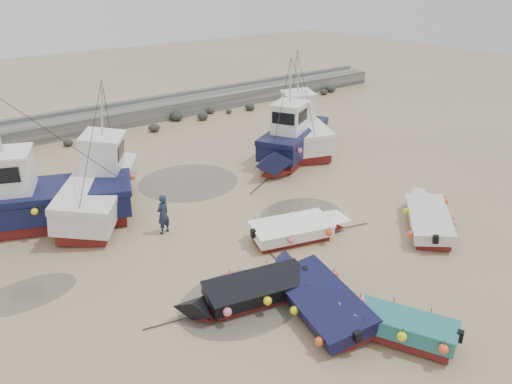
% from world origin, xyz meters
% --- Properties ---
extents(ground, '(120.00, 120.00, 0.00)m').
position_xyz_m(ground, '(0.00, 0.00, 0.00)').
color(ground, tan).
rests_on(ground, ground).
extents(seawall, '(60.00, 4.92, 1.50)m').
position_xyz_m(seawall, '(0.05, 21.99, 0.63)').
color(seawall, slate).
rests_on(seawall, ground).
extents(puddle_a, '(4.75, 4.75, 0.01)m').
position_xyz_m(puddle_a, '(-1.86, -1.10, 0.00)').
color(puddle_a, '#585245').
rests_on(puddle_a, ground).
extents(puddle_b, '(4.14, 4.14, 0.01)m').
position_xyz_m(puddle_b, '(4.46, 2.67, 0.00)').
color(puddle_b, '#585245').
rests_on(puddle_b, ground).
extents(puddle_c, '(3.60, 3.60, 0.01)m').
position_xyz_m(puddle_c, '(-7.76, 4.01, 0.00)').
color(puddle_c, '#585245').
rests_on(puddle_c, ground).
extents(puddle_d, '(5.51, 5.51, 0.01)m').
position_xyz_m(puddle_d, '(2.26, 9.44, 0.00)').
color(puddle_d, '#585245').
rests_on(puddle_d, ground).
extents(dinghy_1, '(3.10, 6.50, 1.43)m').
position_xyz_m(dinghy_1, '(0.05, -2.98, 0.54)').
color(dinghy_1, maroon).
rests_on(dinghy_1, ground).
extents(dinghy_2, '(2.89, 5.00, 1.43)m').
position_xyz_m(dinghy_2, '(0.85, -5.57, 0.56)').
color(dinghy_2, maroon).
rests_on(dinghy_2, ground).
extents(dinghy_3, '(5.48, 4.98, 1.43)m').
position_xyz_m(dinghy_3, '(8.22, -1.74, 0.54)').
color(dinghy_3, maroon).
rests_on(dinghy_3, ground).
extents(dinghy_4, '(5.93, 2.59, 1.43)m').
position_xyz_m(dinghy_4, '(-1.73, -1.28, 0.55)').
color(dinghy_4, maroon).
rests_on(dinghy_4, ground).
extents(dinghy_5, '(5.66, 2.79, 1.43)m').
position_xyz_m(dinghy_5, '(2.78, 1.04, 0.55)').
color(dinghy_5, maroon).
rests_on(dinghy_5, ground).
extents(cabin_boat_0, '(10.92, 6.20, 6.22)m').
position_xyz_m(cabin_boat_0, '(-6.17, 9.39, 1.30)').
color(cabin_boat_0, maroon).
rests_on(cabin_boat_0, ground).
extents(cabin_boat_1, '(6.93, 9.24, 6.22)m').
position_xyz_m(cabin_boat_1, '(-2.80, 9.27, 1.33)').
color(cabin_boat_1, maroon).
rests_on(cabin_boat_1, ground).
extents(cabin_boat_2, '(9.05, 5.63, 6.22)m').
position_xyz_m(cabin_boat_2, '(8.99, 8.62, 1.36)').
color(cabin_boat_2, maroon).
rests_on(cabin_boat_2, ground).
extents(cabin_boat_3, '(5.34, 8.53, 6.22)m').
position_xyz_m(cabin_boat_3, '(11.03, 9.94, 1.39)').
color(cabin_boat_3, maroon).
rests_on(cabin_boat_3, ground).
extents(person, '(0.78, 0.63, 1.84)m').
position_xyz_m(person, '(-1.59, 5.06, 0.00)').
color(person, '#19243A').
rests_on(person, ground).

